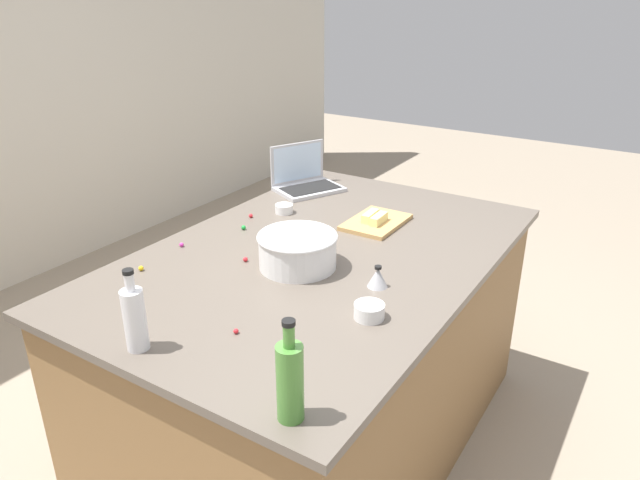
{
  "coord_description": "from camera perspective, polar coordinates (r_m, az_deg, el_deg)",
  "views": [
    {
      "loc": [
        -1.74,
        -1.11,
        1.85
      ],
      "look_at": [
        0.0,
        0.0,
        0.95
      ],
      "focal_mm": 33.19,
      "sensor_mm": 36.0,
      "label": 1
    }
  ],
  "objects": [
    {
      "name": "butter_stick_right",
      "position": [
        2.53,
        4.88,
        2.31
      ],
      "size": [
        0.11,
        0.04,
        0.04
      ],
      "primitive_type": "cube",
      "rotation": [
        0.0,
        0.0,
        0.06
      ],
      "color": "#F4E58C",
      "rests_on": "cutting_board"
    },
    {
      "name": "candy_0",
      "position": [
        2.21,
        -7.2,
        -1.86
      ],
      "size": [
        0.02,
        0.02,
        0.02
      ],
      "primitive_type": "sphere",
      "color": "red",
      "rests_on": "island_counter"
    },
    {
      "name": "candy_1",
      "position": [
        2.37,
        -13.21,
        -0.45
      ],
      "size": [
        0.02,
        0.02,
        0.02
      ],
      "primitive_type": "sphere",
      "color": "#CC3399",
      "rests_on": "island_counter"
    },
    {
      "name": "butter_stick_left",
      "position": [
        2.5,
        5.68,
        2.04
      ],
      "size": [
        0.11,
        0.04,
        0.04
      ],
      "primitive_type": "cube",
      "rotation": [
        0.0,
        0.0,
        0.03
      ],
      "color": "#F4E58C",
      "rests_on": "cutting_board"
    },
    {
      "name": "kitchen_timer",
      "position": [
        2.01,
        5.59,
        -3.58
      ],
      "size": [
        0.07,
        0.07,
        0.08
      ],
      "color": "#B2B2B7",
      "rests_on": "island_counter"
    },
    {
      "name": "candy_5",
      "position": [
        2.22,
        -16.88,
        -2.63
      ],
      "size": [
        0.02,
        0.02,
        0.02
      ],
      "primitive_type": "sphere",
      "color": "yellow",
      "rests_on": "island_counter"
    },
    {
      "name": "ground_plane",
      "position": [
        2.77,
        0.0,
        -18.32
      ],
      "size": [
        12.0,
        12.0,
        0.0
      ],
      "primitive_type": "plane",
      "color": "gray"
    },
    {
      "name": "cutting_board",
      "position": [
        2.54,
        5.42,
        1.72
      ],
      "size": [
        0.3,
        0.21,
        0.02
      ],
      "primitive_type": "cube",
      "color": "tan",
      "rests_on": "island_counter"
    },
    {
      "name": "ramekin_medium",
      "position": [
        1.83,
        4.77,
        -6.84
      ],
      "size": [
        0.1,
        0.1,
        0.05
      ],
      "primitive_type": "cylinder",
      "color": "white",
      "rests_on": "island_counter"
    },
    {
      "name": "island_counter",
      "position": [
        2.49,
        0.0,
        -10.57
      ],
      "size": [
        1.84,
        1.2,
        0.9
      ],
      "color": "olive",
      "rests_on": "ground"
    },
    {
      "name": "mixing_bowl_large",
      "position": [
        2.13,
        -2.08,
        -0.98
      ],
      "size": [
        0.29,
        0.29,
        0.13
      ],
      "color": "white",
      "rests_on": "island_counter"
    },
    {
      "name": "bottle_vinegar",
      "position": [
        1.73,
        -17.45,
        -7.16
      ],
      "size": [
        0.06,
        0.06,
        0.25
      ],
      "color": "white",
      "rests_on": "island_counter"
    },
    {
      "name": "bottle_olive",
      "position": [
        1.4,
        -2.91,
        -13.34
      ],
      "size": [
        0.07,
        0.07,
        0.27
      ],
      "color": "#4C8C38",
      "rests_on": "island_counter"
    },
    {
      "name": "candy_6",
      "position": [
        2.62,
        -6.69,
        2.34
      ],
      "size": [
        0.02,
        0.02,
        0.02
      ],
      "primitive_type": "sphere",
      "color": "red",
      "rests_on": "island_counter"
    },
    {
      "name": "ramekin_small",
      "position": [
        2.65,
        -3.49,
        3.03
      ],
      "size": [
        0.08,
        0.08,
        0.04
      ],
      "primitive_type": "cylinder",
      "color": "white",
      "rests_on": "island_counter"
    },
    {
      "name": "candy_3",
      "position": [
        1.78,
        -8.11,
        -8.7
      ],
      "size": [
        0.02,
        0.02,
        0.02
      ],
      "primitive_type": "sphere",
      "color": "red",
      "rests_on": "island_counter"
    },
    {
      "name": "candy_4",
      "position": [
        2.49,
        -7.38,
        1.2
      ],
      "size": [
        0.02,
        0.02,
        0.02
      ],
      "primitive_type": "sphere",
      "color": "green",
      "rests_on": "island_counter"
    },
    {
      "name": "candy_2",
      "position": [
        2.35,
        0.14,
        0.07
      ],
      "size": [
        0.02,
        0.02,
        0.02
      ],
      "primitive_type": "sphere",
      "color": "orange",
      "rests_on": "island_counter"
    },
    {
      "name": "laptop",
      "position": [
        2.96,
        -1.43,
        5.81
      ],
      "size": [
        0.37,
        0.34,
        0.22
      ],
      "color": "#B7B7BC",
      "rests_on": "island_counter"
    }
  ]
}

